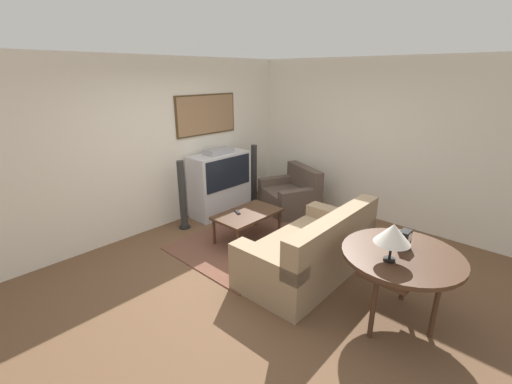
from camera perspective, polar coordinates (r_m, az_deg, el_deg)
name	(u,v)px	position (r m, az deg, el deg)	size (l,w,h in m)	color
ground_plane	(259,267)	(4.66, 0.55, -12.44)	(12.00, 12.00, 0.00)	brown
wall_back	(162,145)	(5.73, -15.35, 7.62)	(12.00, 0.10, 2.70)	silver
wall_right	(362,140)	(6.27, 17.22, 8.33)	(0.06, 12.00, 2.70)	silver
area_rug	(247,243)	(5.24, -1.43, -8.50)	(1.98, 1.66, 0.01)	brown
tv	(220,183)	(6.18, -6.03, 1.47)	(1.11, 0.49, 1.20)	silver
couch	(311,252)	(4.44, 9.15, -9.80)	(1.87, 1.01, 0.90)	#9E8466
armchair	(291,196)	(6.40, 5.82, -0.69)	(1.15, 1.24, 0.81)	brown
coffee_table	(248,216)	(5.20, -1.41, -3.94)	(1.02, 0.60, 0.45)	#472D1E
console_table	(402,259)	(3.72, 23.12, -10.27)	(1.15, 1.15, 0.78)	#472D1E
table_lamp	(393,234)	(3.38, 21.86, -6.51)	(0.33, 0.33, 0.38)	black
mantel_clock	(405,239)	(3.76, 23.52, -7.24)	(0.14, 0.10, 0.19)	black
remote	(237,212)	(5.19, -3.13, -3.36)	(0.11, 0.16, 0.02)	black
speaker_tower_left	(182,197)	(5.67, -12.16, -0.81)	(0.19, 0.19, 1.14)	black
speaker_tower_right	(254,175)	(6.72, -0.34, 2.81)	(0.19, 0.19, 1.14)	black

